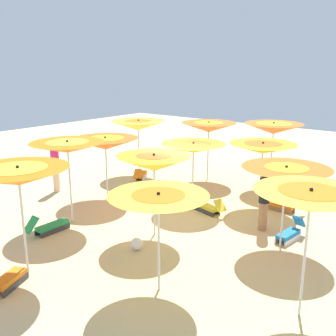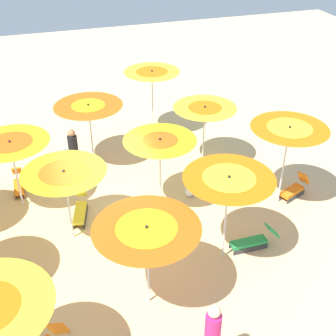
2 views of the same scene
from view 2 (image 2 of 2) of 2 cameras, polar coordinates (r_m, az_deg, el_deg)
name	(u,v)px [view 2 (image 2 of 2)]	position (r m, az deg, el deg)	size (l,w,h in m)	color
ground	(110,225)	(12.72, -7.39, -7.17)	(39.39, 39.39, 0.04)	beige
beach_umbrella_0	(289,134)	(12.63, 15.07, 4.23)	(2.12, 2.12, 2.54)	silver
beach_umbrella_1	(205,112)	(14.30, 4.68, 7.11)	(2.01, 2.01, 2.15)	silver
beach_umbrella_2	(152,76)	(16.13, -2.05, 11.54)	(1.97, 1.97, 2.51)	silver
beach_umbrella_3	(229,183)	(10.28, 7.70, -1.91)	(2.12, 2.12, 2.50)	silver
beach_umbrella_4	(160,147)	(12.10, -1.02, 2.74)	(1.98, 1.98, 2.31)	silver
beach_umbrella_5	(89,110)	(14.54, -10.03, 7.22)	(2.18, 2.18, 2.18)	silver
beach_umbrella_6	(147,235)	(9.28, -2.70, -8.48)	(2.25, 2.25, 2.22)	silver
beach_umbrella_7	(64,177)	(11.31, -13.01, -1.07)	(2.10, 2.10, 2.16)	silver
beach_umbrella_8	(11,147)	(12.92, -19.35, 2.51)	(2.15, 2.15, 2.19)	silver
lounger_0	(80,211)	(13.00, -11.08, -5.37)	(1.30, 0.62, 0.56)	#333338
lounger_1	(252,241)	(11.98, 10.65, -9.11)	(0.32, 1.32, 0.62)	#333338
lounger_3	(294,189)	(14.10, 15.67, -2.63)	(0.73, 1.13, 0.65)	#333338
lounger_4	(77,160)	(15.34, -11.46, 1.04)	(0.45, 1.13, 0.58)	silver
lounger_5	(19,185)	(14.53, -18.43, -2.01)	(1.15, 0.32, 0.64)	olive
beachgoer_2	(74,154)	(14.22, -11.84, 1.78)	(0.30, 0.30, 1.78)	#A3704C
beach_ball	(190,192)	(13.59, 2.80, -3.01)	(0.32, 0.32, 0.32)	white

